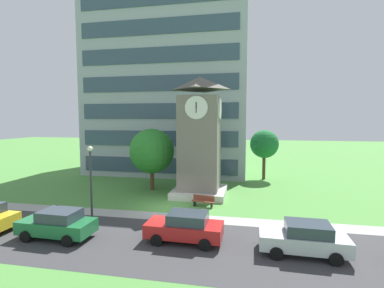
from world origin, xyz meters
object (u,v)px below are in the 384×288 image
at_px(tree_by_building, 264,144).
at_px(park_bench, 203,201).
at_px(clock_tower, 200,143).
at_px(street_lamp, 91,174).
at_px(tree_near_tower, 159,142).
at_px(parked_car_red, 185,227).
at_px(parked_car_silver, 304,238).
at_px(tree_streetside, 152,151).
at_px(parked_car_green, 58,224).

bearing_deg(tree_by_building, park_bench, -114.43).
distance_m(clock_tower, street_lamp, 10.26).
bearing_deg(clock_tower, tree_near_tower, 127.24).
height_order(park_bench, tree_by_building, tree_by_building).
relative_size(clock_tower, park_bench, 5.84).
height_order(street_lamp, tree_by_building, tree_by_building).
height_order(clock_tower, parked_car_red, clock_tower).
bearing_deg(street_lamp, parked_car_silver, -10.87).
xyz_separation_m(tree_near_tower, parked_car_red, (7.44, -18.81, -3.33)).
bearing_deg(clock_tower, tree_streetside, 168.35).
height_order(clock_tower, tree_by_building, clock_tower).
xyz_separation_m(park_bench, tree_by_building, (5.40, 11.88, 3.67)).
height_order(tree_by_building, parked_car_red, tree_by_building).
height_order(tree_streetside, parked_car_red, tree_streetside).
xyz_separation_m(tree_streetside, parked_car_red, (5.81, -11.16, -3.04)).
height_order(street_lamp, parked_car_silver, street_lamp).
distance_m(tree_streetside, parked_car_green, 12.61).
xyz_separation_m(park_bench, tree_streetside, (-5.84, 4.44, 3.44)).
distance_m(parked_car_green, parked_car_red, 7.56).
distance_m(tree_by_building, parked_car_silver, 19.29).
xyz_separation_m(street_lamp, parked_car_green, (-0.34, -3.18, -2.40)).
height_order(street_lamp, tree_streetside, tree_streetside).
xyz_separation_m(parked_car_green, parked_car_red, (7.49, 0.97, 0.00)).
distance_m(park_bench, parked_car_silver, 9.53).
xyz_separation_m(tree_by_building, tree_streetside, (-11.23, -7.44, -0.23)).
distance_m(clock_tower, tree_near_tower, 10.92).
relative_size(park_bench, street_lamp, 0.36).
bearing_deg(parked_car_red, tree_by_building, 73.75).
relative_size(clock_tower, parked_car_silver, 2.44).
relative_size(tree_near_tower, parked_car_red, 1.32).
bearing_deg(tree_near_tower, parked_car_green, -90.17).
relative_size(tree_by_building, parked_car_silver, 1.30).
relative_size(clock_tower, parked_car_red, 2.45).
bearing_deg(parked_car_green, tree_near_tower, 89.83).
distance_m(park_bench, tree_near_tower, 14.69).
bearing_deg(tree_near_tower, parked_car_red, -68.43).
bearing_deg(parked_car_green, clock_tower, 59.05).
xyz_separation_m(park_bench, parked_car_silver, (6.35, -7.10, 0.40)).
bearing_deg(park_bench, tree_by_building, 65.57).
xyz_separation_m(clock_tower, parked_car_silver, (7.21, -10.52, -4.00)).
xyz_separation_m(street_lamp, tree_by_building, (12.58, 16.38, 0.87)).
distance_m(clock_tower, parked_car_green, 13.55).
height_order(clock_tower, parked_car_green, clock_tower).
bearing_deg(street_lamp, park_bench, 32.09).
distance_m(park_bench, street_lamp, 8.93).
xyz_separation_m(tree_by_building, parked_car_green, (-12.92, -19.57, -3.27)).
height_order(tree_by_building, tree_near_tower, tree_near_tower).
relative_size(parked_car_red, parked_car_silver, 0.99).
bearing_deg(parked_car_red, clock_tower, 94.72).
bearing_deg(clock_tower, street_lamp, -128.60).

